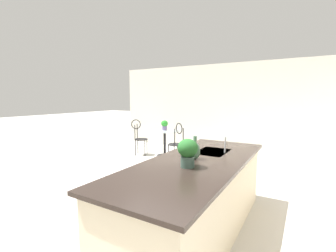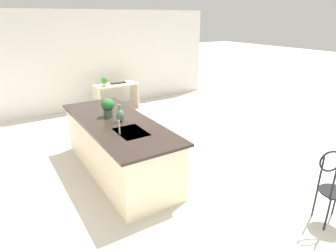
{
  "view_description": "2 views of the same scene",
  "coord_description": "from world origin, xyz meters",
  "px_view_note": "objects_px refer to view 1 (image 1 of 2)",
  "views": [
    {
      "loc": [
        2.85,
        1.95,
        1.68
      ],
      "look_at": [
        -1.56,
        -0.65,
        1.05
      ],
      "focal_mm": 25.01,
      "sensor_mm": 36.0,
      "label": 1
    },
    {
      "loc": [
        -3.87,
        2.49,
        2.52
      ],
      "look_at": [
        -0.64,
        0.45,
        1.06
      ],
      "focal_mm": 30.66,
      "sensor_mm": 36.0,
      "label": 2
    }
  ],
  "objects_px": {
    "bistro_table": "(165,141)",
    "chair_by_island": "(139,135)",
    "chair_near_window": "(177,141)",
    "potted_plant_on_table": "(165,124)",
    "potted_plant_counter_near": "(188,151)",
    "vase_on_counter": "(195,150)"
  },
  "relations": [
    {
      "from": "bistro_table",
      "to": "chair_by_island",
      "type": "height_order",
      "value": "chair_by_island"
    },
    {
      "from": "bistro_table",
      "to": "chair_by_island",
      "type": "relative_size",
      "value": 0.77
    },
    {
      "from": "chair_near_window",
      "to": "chair_by_island",
      "type": "distance_m",
      "value": 1.36
    },
    {
      "from": "potted_plant_on_table",
      "to": "chair_near_window",
      "type": "bearing_deg",
      "value": 53.28
    },
    {
      "from": "potted_plant_on_table",
      "to": "potted_plant_counter_near",
      "type": "height_order",
      "value": "potted_plant_counter_near"
    },
    {
      "from": "potted_plant_counter_near",
      "to": "vase_on_counter",
      "type": "relative_size",
      "value": 1.09
    },
    {
      "from": "potted_plant_on_table",
      "to": "potted_plant_counter_near",
      "type": "relative_size",
      "value": 0.89
    },
    {
      "from": "chair_near_window",
      "to": "chair_by_island",
      "type": "height_order",
      "value": "same"
    },
    {
      "from": "chair_near_window",
      "to": "chair_by_island",
      "type": "bearing_deg",
      "value": -97.08
    },
    {
      "from": "chair_by_island",
      "to": "potted_plant_on_table",
      "type": "height_order",
      "value": "chair_by_island"
    },
    {
      "from": "bistro_table",
      "to": "potted_plant_on_table",
      "type": "height_order",
      "value": "potted_plant_on_table"
    },
    {
      "from": "chair_near_window",
      "to": "potted_plant_on_table",
      "type": "height_order",
      "value": "chair_near_window"
    },
    {
      "from": "potted_plant_counter_near",
      "to": "potted_plant_on_table",
      "type": "bearing_deg",
      "value": -145.29
    },
    {
      "from": "potted_plant_counter_near",
      "to": "vase_on_counter",
      "type": "xyz_separation_m",
      "value": [
        -0.35,
        -0.07,
        -0.07
      ]
    },
    {
      "from": "bistro_table",
      "to": "chair_near_window",
      "type": "relative_size",
      "value": 0.77
    },
    {
      "from": "chair_by_island",
      "to": "potted_plant_counter_near",
      "type": "relative_size",
      "value": 3.33
    },
    {
      "from": "bistro_table",
      "to": "chair_by_island",
      "type": "bearing_deg",
      "value": -72.85
    },
    {
      "from": "potted_plant_counter_near",
      "to": "chair_near_window",
      "type": "bearing_deg",
      "value": -149.83
    },
    {
      "from": "chair_by_island",
      "to": "potted_plant_on_table",
      "type": "bearing_deg",
      "value": 117.57
    },
    {
      "from": "chair_by_island",
      "to": "bistro_table",
      "type": "bearing_deg",
      "value": 107.15
    },
    {
      "from": "potted_plant_on_table",
      "to": "potted_plant_counter_near",
      "type": "distance_m",
      "value": 4.25
    },
    {
      "from": "chair_near_window",
      "to": "potted_plant_on_table",
      "type": "xyz_separation_m",
      "value": [
        -0.51,
        -0.69,
        0.33
      ]
    }
  ]
}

